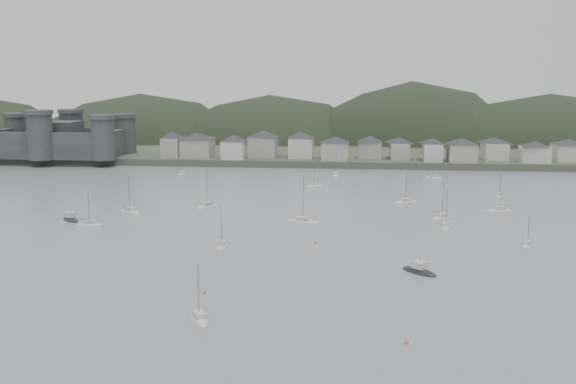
# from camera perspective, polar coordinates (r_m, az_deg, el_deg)

# --- Properties ---
(ground) EXTENTS (900.00, 900.00, 0.00)m
(ground) POSITION_cam_1_polar(r_m,az_deg,el_deg) (114.22, -4.10, -9.40)
(ground) COLOR slate
(ground) RESTS_ON ground
(far_shore_land) EXTENTS (900.00, 250.00, 3.00)m
(far_shore_land) POSITION_cam_1_polar(r_m,az_deg,el_deg) (403.16, 3.37, 4.69)
(far_shore_land) COLOR #383D2D
(far_shore_land) RESTS_ON ground
(forested_ridge) EXTENTS (851.55, 103.94, 102.57)m
(forested_ridge) POSITION_cam_1_polar(r_m,az_deg,el_deg) (378.92, 3.89, 2.41)
(forested_ridge) COLOR black
(forested_ridge) RESTS_ON ground
(castle) EXTENTS (66.00, 43.00, 20.00)m
(castle) POSITION_cam_1_polar(r_m,az_deg,el_deg) (319.23, -19.85, 4.48)
(castle) COLOR #2E2E31
(castle) RESTS_ON far_shore_land
(waterfront_town) EXTENTS (451.48, 28.46, 12.92)m
(waterfront_town) POSITION_cam_1_polar(r_m,az_deg,el_deg) (292.50, 12.25, 3.94)
(waterfront_town) COLOR gray
(waterfront_town) RESTS_ON far_shore_land
(sailboat_lead) EXTENTS (4.13, 8.14, 10.66)m
(sailboat_lead) POSITION_cam_1_polar(r_m,az_deg,el_deg) (171.50, 13.86, -3.05)
(sailboat_lead) COLOR beige
(sailboat_lead) RESTS_ON ground
(moored_fleet) EXTENTS (242.96, 177.72, 13.35)m
(moored_fleet) POSITION_cam_1_polar(r_m,az_deg,el_deg) (181.94, -3.48, -2.05)
(moored_fleet) COLOR beige
(moored_fleet) RESTS_ON ground
(motor_launch_near) EXTENTS (7.96, 7.84, 3.96)m
(motor_launch_near) POSITION_cam_1_polar(r_m,az_deg,el_deg) (131.04, 11.59, -6.91)
(motor_launch_near) COLOR black
(motor_launch_near) RESTS_ON ground
(motor_launch_far) EXTENTS (7.85, 7.95, 3.96)m
(motor_launch_far) POSITION_cam_1_polar(r_m,az_deg,el_deg) (185.30, -18.75, -2.30)
(motor_launch_far) COLOR black
(motor_launch_far) RESTS_ON ground
(mooring_buoys) EXTENTS (110.95, 101.47, 0.70)m
(mooring_buoys) POSITION_cam_1_polar(r_m,az_deg,el_deg) (140.04, -8.87, -5.79)
(mooring_buoys) COLOR #BC5F3E
(mooring_buoys) RESTS_ON ground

